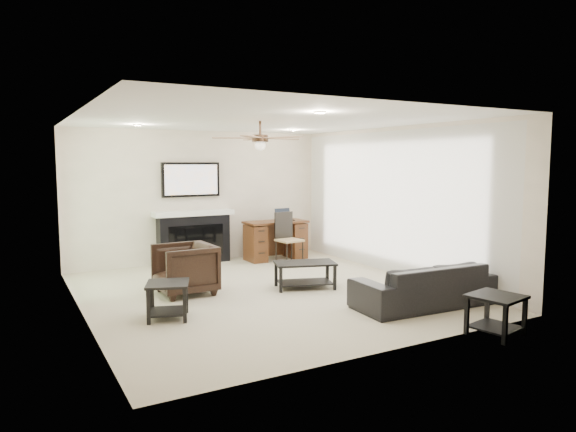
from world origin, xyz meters
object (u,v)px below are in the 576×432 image
(fireplace_unit, at_px, (194,213))
(desk, at_px, (276,240))
(sofa, at_px, (425,285))
(coffee_table, at_px, (305,275))
(armchair, at_px, (185,269))

(fireplace_unit, bearing_deg, desk, -14.36)
(sofa, distance_m, desk, 3.89)
(coffee_table, bearing_deg, fireplace_unit, 125.43)
(sofa, xyz_separation_m, armchair, (-2.60, 2.15, 0.08))
(armchair, bearing_deg, sofa, 48.90)
(armchair, bearing_deg, coffee_table, 70.56)
(armchair, bearing_deg, fireplace_unit, 156.35)
(fireplace_unit, xyz_separation_m, desk, (1.53, -0.39, -0.57))
(coffee_table, height_order, desk, desk)
(sofa, relative_size, desk, 1.61)
(armchair, xyz_separation_m, desk, (2.40, 1.73, 0.01))
(sofa, bearing_deg, fireplace_unit, -64.63)
(sofa, xyz_separation_m, coffee_table, (-0.90, 1.60, -0.09))
(coffee_table, distance_m, fireplace_unit, 2.90)
(armchair, height_order, desk, desk)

